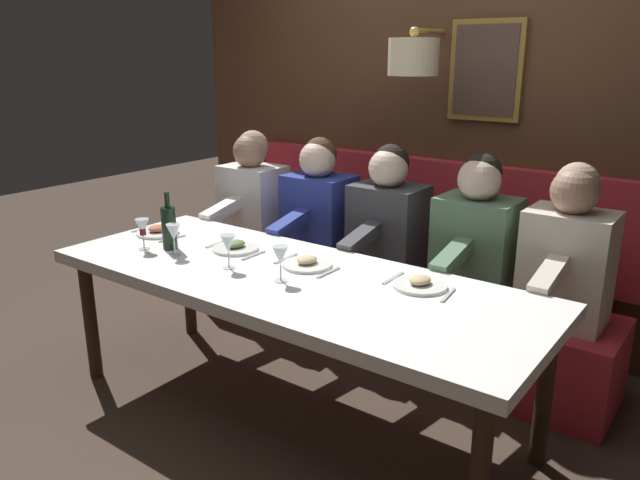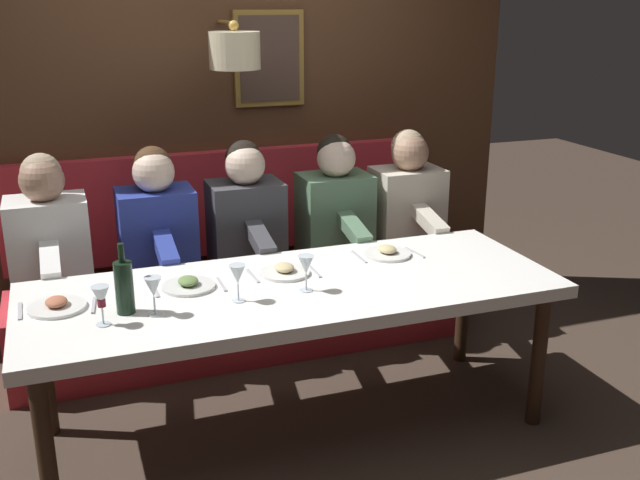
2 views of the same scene
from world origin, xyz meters
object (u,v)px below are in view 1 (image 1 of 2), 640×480
object	(u,v)px
wine_glass_2	(143,228)
diner_nearest	(568,251)
wine_glass_1	(174,233)
dining_table	(289,287)
diner_middle	(388,219)
wine_glass_3	(228,245)
diner_farthest	(253,195)
wine_glass_0	(280,256)
wine_bottle	(169,227)
diner_near	(476,235)
diner_far	(319,207)

from	to	relation	value
wine_glass_2	diner_nearest	bearing A→B (deg)	-60.63
wine_glass_2	wine_glass_1	bearing A→B (deg)	-81.99
dining_table	wine_glass_1	xyz separation A→B (m)	(-0.13, 0.64, 0.18)
wine_glass_2	diner_middle	bearing A→B (deg)	-39.35
wine_glass_3	diner_nearest	bearing A→B (deg)	-52.51
diner_middle	diner_farthest	size ratio (longest dim) A/B	1.00
dining_table	wine_glass_0	size ratio (longest dim) A/B	14.70
diner_nearest	wine_glass_0	xyz separation A→B (m)	(-0.97, 0.97, 0.04)
diner_nearest	wine_bottle	distance (m)	1.99
diner_nearest	wine_glass_2	bearing A→B (deg)	119.37
diner_near	wine_glass_2	size ratio (longest dim) A/B	4.82
dining_table	diner_middle	size ratio (longest dim) A/B	3.05
diner_farthest	diner_nearest	bearing A→B (deg)	-90.00
wine_glass_1	wine_glass_3	size ratio (longest dim) A/B	1.00
dining_table	diner_near	distance (m)	1.04
dining_table	diner_far	world-z (taller)	diner_far
wine_glass_3	wine_bottle	distance (m)	0.47
wine_glass_2	wine_glass_3	bearing A→B (deg)	-84.52
wine_glass_2	wine_glass_3	size ratio (longest dim) A/B	1.00
wine_glass_0	diner_nearest	bearing A→B (deg)	-45.06
diner_middle	wine_glass_1	bearing A→B (deg)	147.41
dining_table	wine_glass_3	distance (m)	0.35
diner_middle	wine_glass_3	xyz separation A→B (m)	(-0.98, 0.29, 0.04)
dining_table	diner_nearest	distance (m)	1.34
diner_far	wine_glass_3	world-z (taller)	diner_far
diner_farthest	wine_glass_3	xyz separation A→B (m)	(-0.98, -0.75, 0.04)
diner_farthest	wine_glass_0	world-z (taller)	diner_farthest
dining_table	diner_farthest	bearing A→B (deg)	49.42
diner_far	wine_glass_2	distance (m)	1.10
diner_nearest	diner_far	world-z (taller)	same
wine_glass_1	wine_glass_2	world-z (taller)	same
diner_middle	wine_glass_2	size ratio (longest dim) A/B	4.82
wine_glass_0	wine_glass_1	xyz separation A→B (m)	(-0.04, 0.67, 0.00)
diner_nearest	wine_glass_0	world-z (taller)	diner_nearest
wine_glass_1	diner_nearest	bearing A→B (deg)	-58.37
diner_near	wine_glass_2	distance (m)	1.73
diner_far	wine_glass_3	size ratio (longest dim) A/B	4.82
diner_middle	wine_glass_0	bearing A→B (deg)	-178.81
diner_far	wine_glass_2	size ratio (longest dim) A/B	4.82
dining_table	diner_near	world-z (taller)	diner_near
wine_glass_0	wine_glass_2	distance (m)	0.87
diner_nearest	wine_bottle	bearing A→B (deg)	118.44
wine_glass_0	wine_glass_2	world-z (taller)	same
dining_table	diner_farthest	distance (m)	1.36
wine_glass_0	wine_bottle	size ratio (longest dim) A/B	0.55
wine_glass_0	wine_bottle	distance (m)	0.77
diner_farthest	diner_middle	bearing A→B (deg)	-90.00
wine_glass_1	wine_glass_3	xyz separation A→B (m)	(0.02, -0.36, 0.00)
diner_near	wine_bottle	world-z (taller)	diner_near
wine_bottle	wine_glass_3	bearing A→B (deg)	-94.69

